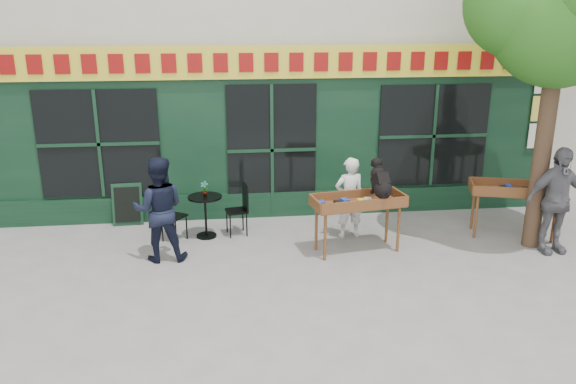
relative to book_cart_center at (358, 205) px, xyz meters
name	(u,v)px	position (x,y,z in m)	size (l,w,h in m)	color
ground	(286,265)	(-1.25, -0.43, -0.82)	(80.00, 80.00, 0.00)	slate
book_cart_center	(358,205)	(0.00, 0.00, 0.00)	(1.58, 0.85, 0.99)	brown
dog	(381,177)	(0.35, -0.05, 0.47)	(0.34, 0.60, 0.60)	black
woman	(349,198)	(0.00, 0.65, -0.09)	(0.53, 0.35, 1.47)	silver
book_cart_right	(515,192)	(2.92, 0.35, 0.00)	(1.62, 1.03, 0.99)	brown
man_right	(556,200)	(3.22, -0.40, 0.08)	(1.06, 0.44, 1.80)	#5B5B60
bistro_table	(205,208)	(-2.54, 0.94, -0.28)	(0.60, 0.60, 0.76)	black
bistro_chair_left	(169,210)	(-3.16, 0.89, -0.26)	(0.50, 0.50, 0.95)	black
bistro_chair_right	(241,205)	(-1.90, 1.01, -0.26)	(0.43, 0.42, 0.95)	black
potted_plant	(204,189)	(-2.54, 0.94, 0.08)	(0.14, 0.10, 0.27)	gray
man_left	(159,209)	(-3.24, 0.04, 0.03)	(0.83, 0.65, 1.71)	black
chalkboard	(127,204)	(-4.02, 1.76, -0.42)	(0.57, 0.22, 0.79)	black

